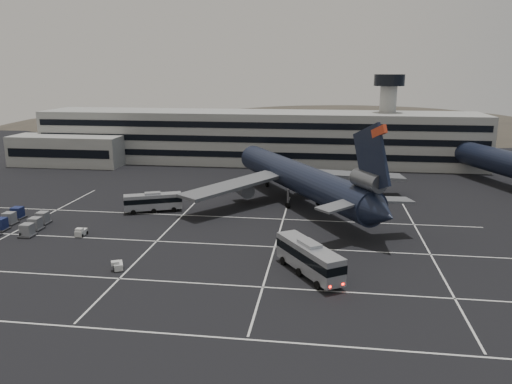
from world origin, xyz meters
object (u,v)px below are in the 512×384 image
(bus_near, at_px, (309,257))
(uld_cluster, at_px, (18,222))
(tug_a, at_px, (81,232))
(trijet_main, at_px, (300,178))
(bus_far, at_px, (153,201))

(bus_near, height_order, uld_cluster, bus_near)
(tug_a, bearing_deg, trijet_main, 34.92)
(bus_far, xyz_separation_m, uld_cluster, (-18.60, -12.49, -1.00))
(trijet_main, distance_m, uld_cluster, 49.71)
(uld_cluster, bearing_deg, trijet_main, 25.27)
(trijet_main, bearing_deg, bus_near, -114.87)
(bus_far, xyz_separation_m, tug_a, (-6.59, -14.68, -1.39))
(uld_cluster, bearing_deg, bus_near, -14.46)
(bus_near, relative_size, tug_a, 5.52)
(bus_near, relative_size, uld_cluster, 0.95)
(tug_a, bearing_deg, bus_far, 65.29)
(trijet_main, height_order, bus_far, trijet_main)
(trijet_main, relative_size, uld_cluster, 4.21)
(bus_far, bearing_deg, uld_cluster, 101.31)
(tug_a, distance_m, uld_cluster, 12.21)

